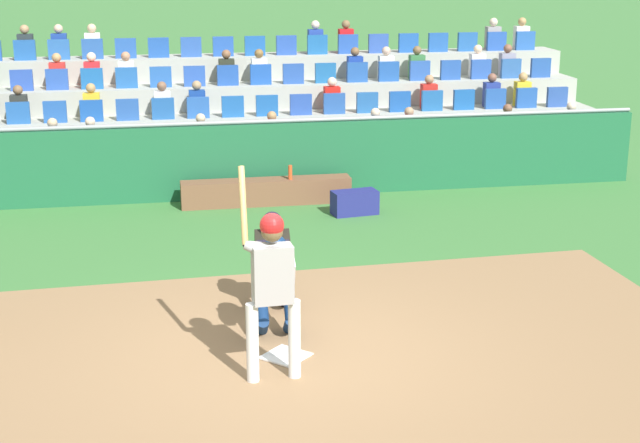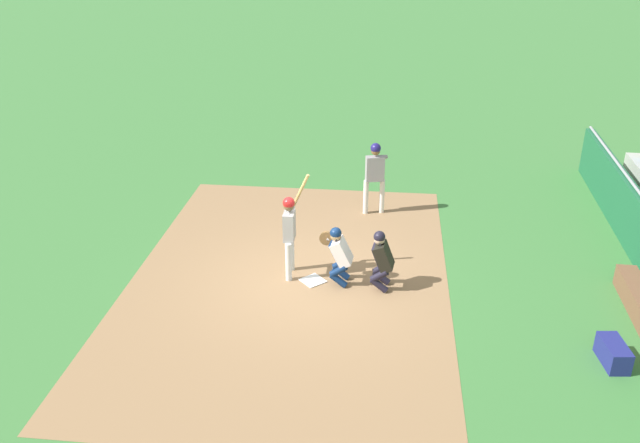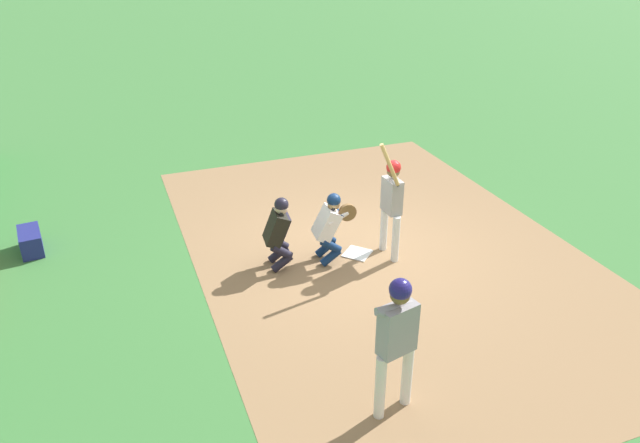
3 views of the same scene
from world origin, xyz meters
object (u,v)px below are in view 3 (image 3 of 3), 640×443
catcher_crouching (330,224)px  home_plate_umpire (279,230)px  equipment_duffel_bag (31,241)px  on_deck_batter (397,333)px  batter_at_plate (392,198)px  home_plate_marker (357,253)px

catcher_crouching → home_plate_umpire: (-0.09, -0.88, -0.01)m
equipment_duffel_bag → on_deck_batter: on_deck_batter is taller
batter_at_plate → equipment_duffel_bag: bearing=-110.0°
catcher_crouching → equipment_duffel_bag: size_ratio=1.70×
catcher_crouching → batter_at_plate: bearing=80.6°
home_plate_umpire → home_plate_marker: bearing=87.9°
batter_at_plate → catcher_crouching: bearing=-99.4°
home_plate_marker → on_deck_batter: 3.94m
home_plate_marker → equipment_duffel_bag: 5.85m
equipment_duffel_bag → batter_at_plate: bearing=61.6°
home_plate_marker → batter_at_plate: batter_at_plate is taller
batter_at_plate → equipment_duffel_bag: batter_at_plate is taller
home_plate_marker → catcher_crouching: bearing=-86.1°
home_plate_marker → equipment_duffel_bag: equipment_duffel_bag is taller
home_plate_marker → equipment_duffel_bag: (-1.98, -5.50, 0.18)m
home_plate_umpire → equipment_duffel_bag: 4.54m
home_plate_marker → on_deck_batter: size_ratio=0.24×
on_deck_batter → catcher_crouching: bearing=172.6°
equipment_duffel_bag → on_deck_batter: (5.61, 4.49, 0.96)m
batter_at_plate → home_plate_umpire: batter_at_plate is taller
equipment_duffel_bag → home_plate_marker: bearing=61.8°
equipment_duffel_bag → on_deck_batter: bearing=30.2°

